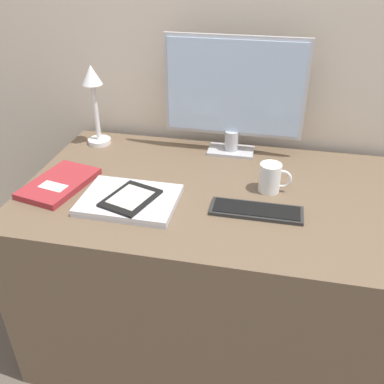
{
  "coord_description": "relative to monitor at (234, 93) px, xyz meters",
  "views": [
    {
      "loc": [
        0.19,
        -1.17,
        1.51
      ],
      "look_at": [
        -0.05,
        -0.01,
        0.79
      ],
      "focal_mm": 40.0,
      "sensor_mm": 36.0,
      "label": 1
    }
  ],
  "objects": [
    {
      "name": "ground_plane",
      "position": [
        -0.02,
        -0.43,
        -0.98
      ],
      "size": [
        10.0,
        10.0,
        0.0
      ],
      "primitive_type": "plane",
      "color": "brown"
    },
    {
      "name": "wall_back",
      "position": [
        -0.02,
        0.15,
        0.22
      ],
      "size": [
        3.6,
        0.05,
        2.4
      ],
      "color": "beige",
      "rests_on": "ground_plane"
    },
    {
      "name": "desk",
      "position": [
        -0.02,
        -0.32,
        -0.62
      ],
      "size": [
        1.35,
        0.79,
        0.73
      ],
      "color": "brown",
      "rests_on": "ground_plane"
    },
    {
      "name": "monitor",
      "position": [
        0.0,
        0.0,
        0.0
      ],
      "size": [
        0.55,
        0.11,
        0.46
      ],
      "color": "#B7B7BC",
      "rests_on": "desk"
    },
    {
      "name": "keyboard",
      "position": [
        0.14,
        -0.43,
        -0.24
      ],
      "size": [
        0.3,
        0.1,
        0.01
      ],
      "color": "#282828",
      "rests_on": "desk"
    },
    {
      "name": "laptop",
      "position": [
        -0.28,
        -0.46,
        -0.24
      ],
      "size": [
        0.32,
        0.24,
        0.02
      ],
      "color": "#BCBCC1",
      "rests_on": "desk"
    },
    {
      "name": "ereader",
      "position": [
        -0.27,
        -0.47,
        -0.22
      ],
      "size": [
        0.19,
        0.21,
        0.01
      ],
      "color": "black",
      "rests_on": "laptop"
    },
    {
      "name": "desk_lamp",
      "position": [
        -0.56,
        -0.03,
        -0.04
      ],
      "size": [
        0.1,
        0.1,
        0.34
      ],
      "color": "white",
      "rests_on": "desk"
    },
    {
      "name": "notebook",
      "position": [
        -0.57,
        -0.4,
        -0.24
      ],
      "size": [
        0.23,
        0.31,
        0.02
      ],
      "color": "maroon",
      "rests_on": "desk"
    },
    {
      "name": "coffee_mug",
      "position": [
        0.17,
        -0.28,
        -0.2
      ],
      "size": [
        0.11,
        0.08,
        0.1
      ],
      "color": "white",
      "rests_on": "desk"
    }
  ]
}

